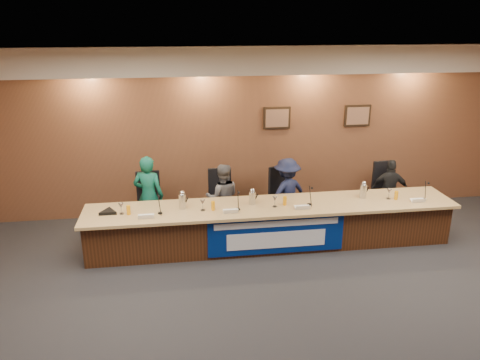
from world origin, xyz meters
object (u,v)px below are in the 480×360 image
Objects in this scene: banner at (276,235)px; office_chair_d at (387,194)px; office_chair_a at (150,207)px; carafe_right at (363,191)px; speakerphone at (108,212)px; panelist_a at (149,196)px; carafe_mid at (252,198)px; office_chair_c at (285,200)px; carafe_left at (182,201)px; panelist_b at (223,198)px; office_chair_b at (222,203)px; panelist_c at (287,193)px; dais_body at (271,226)px; panelist_d at (390,190)px.

banner is 4.58× the size of office_chair_d.
carafe_right is at bearing -17.05° from office_chair_a.
carafe_right is 4.22m from speakerphone.
office_chair_d is (4.43, 0.10, -0.24)m from panelist_a.
carafe_mid is at bearing -166.37° from office_chair_d.
office_chair_c is 1.96× the size of carafe_left.
panelist_b reaches higher than office_chair_b.
panelist_c is (1.17, 0.00, 0.03)m from panelist_b.
panelist_b is 5.21× the size of carafe_right.
office_chair_b is 1.96× the size of carafe_left.
dais_body is at bearing 35.79° from panelist_c.
dais_body is 0.88m from panelist_c.
carafe_mid is (0.42, -0.68, 0.24)m from panelist_b.
banner is 4.58× the size of office_chair_a.
office_chair_c is (-1.98, 0.10, -0.11)m from panelist_d.
panelist_b is 0.83m from carafe_mid.
panelist_b reaches higher than carafe_mid.
panelist_b is at bearing 21.60° from speakerphone.
banner reaches higher than office_chair_a.
panelist_d is at bearing 25.09° from banner.
carafe_left is (-0.72, -0.71, 0.25)m from panelist_b.
panelist_d is 4.44m from office_chair_a.
panelist_d is (4.43, 0.00, -0.13)m from panelist_a.
office_chair_c is at bearing -113.28° from panelist_c.
office_chair_a is (0.00, 0.10, -0.24)m from panelist_a.
panelist_c reaches higher than office_chair_b.
office_chair_b is 1.50× the size of speakerphone.
dais_body is 2.18m from panelist_a.
carafe_left is at bearing 47.09° from panelist_b.
carafe_right is at bearing -175.24° from panelist_a.
panelist_c is 1.99m from office_chair_d.
panelist_a is at bearing 151.00° from banner.
office_chair_a is at bearing 148.89° from banner.
panelist_c is at bearing -7.54° from office_chair_a.
panelist_c is 3.14m from speakerphone.
banner is at bearing -15.92° from carafe_left.
office_chair_a is at bearing 125.20° from carafe_left.
carafe_left is (-0.72, -0.81, 0.39)m from office_chair_b.
carafe_mid is at bearing -158.43° from office_chair_c.
dais_body is at bearing -178.17° from carafe_right.
office_chair_b is (-0.74, 1.23, 0.10)m from banner.
carafe_right reaches higher than banner.
office_chair_b is at bearing -5.21° from office_chair_a.
carafe_right is at bearing -22.77° from office_chair_b.
carafe_left reaches higher than speakerphone.
office_chair_b is (1.29, 0.10, -0.24)m from panelist_a.
panelist_c is at bearing 150.51° from carafe_right.
panelist_b is 3.89× the size of speakerphone.
panelist_d reaches higher than carafe_right.
carafe_right is (-0.81, -0.66, 0.28)m from panelist_d.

